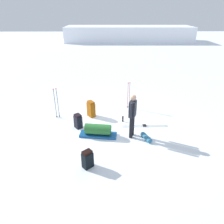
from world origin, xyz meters
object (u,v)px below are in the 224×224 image
Objects in this scene: backpack_large_dark at (91,109)px; ski_poles_planted_near at (56,102)px; skier_standing at (132,114)px; ski_pair_near at (144,126)px; backpack_small_spare at (88,159)px; backpack_bright at (78,121)px; sleeping_mat_rolled at (146,137)px; thermos_bottle at (123,119)px; gear_sled at (98,131)px; ski_poles_planted_far at (129,94)px.

ski_poles_planted_near is (-1.48, -0.11, 0.41)m from backpack_large_dark.
skier_standing is 1.23× the size of ski_poles_planted_near.
ski_pair_near is 3.22× the size of backpack_small_spare.
backpack_bright reaches higher than backpack_small_spare.
backpack_bright is 2.79m from sleeping_mat_rolled.
skier_standing is 1.43m from thermos_bottle.
ski_pair_near is (0.62, 0.74, -0.94)m from skier_standing.
backpack_bright is at bearing -41.01° from ski_poles_planted_near.
ski_poles_planted_near reaches higher than sleeping_mat_rolled.
backpack_large_dark is 2.91m from sleeping_mat_rolled.
backpack_large_dark reaches higher than backpack_small_spare.
backpack_small_spare is (0.60, -2.37, -0.00)m from backpack_bright.
backpack_small_spare is 2.51m from sleeping_mat_rolled.
backpack_large_dark is 2.79× the size of thermos_bottle.
ski_pair_near is 3.91m from ski_poles_planted_near.
gear_sled is (-1.27, 0.04, -0.73)m from skier_standing.
backpack_bright is at bearing -178.54° from ski_pair_near.
sleeping_mat_rolled is (1.80, -0.28, -0.13)m from gear_sled.
backpack_bright is at bearing 162.39° from skier_standing.
ski_poles_planted_near is 1.06× the size of ski_poles_planted_far.
ski_pair_near is at bearing 49.03° from backpack_small_spare.
thermos_bottle is (1.39, -0.53, -0.23)m from backpack_large_dark.
skier_standing is at bearing -1.63° from gear_sled.
gear_sled is at bearing -118.69° from ski_poles_planted_far.
ski_poles_planted_far is (-0.53, 1.78, 0.71)m from ski_pair_near.
ski_poles_planted_near is at bearing 153.75° from sleeping_mat_rolled.
backpack_small_spare is at bearing -131.44° from skier_standing.
skier_standing is 2.37m from backpack_small_spare.
gear_sled is at bearing 171.12° from sleeping_mat_rolled.
ski_poles_planted_near reaches higher than backpack_small_spare.
backpack_small_spare is 1.07× the size of sleeping_mat_rolled.
sleeping_mat_rolled is at bearing -95.12° from ski_pair_near.
skier_standing is 1.46m from gear_sled.
ski_pair_near is 1.31× the size of gear_sled.
backpack_large_dark is 1.53m from ski_poles_planted_near.
backpack_small_spare is 3.11m from thermos_bottle.
skier_standing is at bearing 48.56° from backpack_small_spare.
thermos_bottle is at bearing 119.67° from sleeping_mat_rolled.
ski_poles_planted_near is 2.46m from gear_sled.
backpack_small_spare is at bearing -144.29° from sleeping_mat_rolled.
backpack_small_spare reaches higher than ski_pair_near.
skier_standing is 1.35m from ski_pair_near.
ski_poles_planted_near is 2.97m from thermos_bottle.
ski_poles_planted_near is at bearing 140.68° from gear_sled.
ski_poles_planted_near reaches higher than backpack_large_dark.
skier_standing is at bearing -77.11° from thermos_bottle.
backpack_large_dark is (-1.65, 1.67, -0.60)m from skier_standing.
ski_poles_planted_far is at bearing 16.64° from ski_poles_planted_near.
ski_poles_planted_near is (-3.13, 1.56, -0.19)m from skier_standing.
backpack_bright is 1.02× the size of backpack_small_spare.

